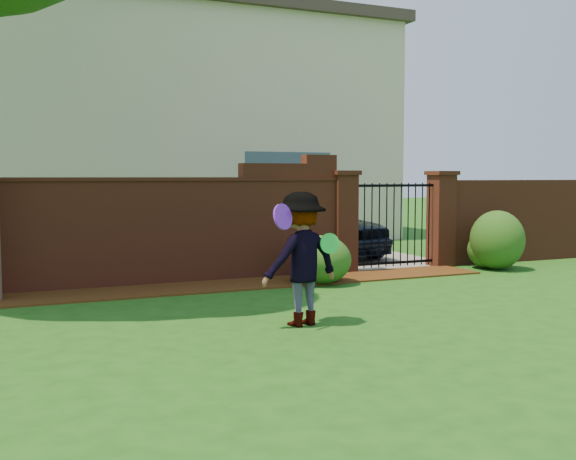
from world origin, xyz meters
name	(u,v)px	position (x,y,z in m)	size (l,w,h in m)	color
ground	(324,329)	(0.00, 0.00, -0.01)	(80.00, 80.00, 0.01)	#1A4912
mulch_bed	(174,289)	(-0.95, 3.34, 0.01)	(11.10, 1.08, 0.03)	#371C0A
brick_wall	(97,230)	(-2.01, 4.00, 0.93)	(8.70, 0.31, 2.16)	maroon
brick_wall_return	(520,221)	(6.60, 4.00, 0.85)	(4.00, 0.25, 1.70)	maroon
pillar_left	(343,221)	(2.40, 4.00, 0.96)	(0.50, 0.50, 1.88)	maroon
pillar_right	(441,218)	(4.60, 4.00, 0.96)	(0.50, 0.50, 1.88)	maroon
iron_gate	(394,225)	(3.50, 4.00, 0.85)	(1.78, 0.03, 1.60)	black
driveway	(305,248)	(3.50, 8.00, 0.01)	(3.20, 8.00, 0.01)	slate
house	(165,127)	(1.00, 12.00, 3.16)	(12.40, 6.40, 6.30)	beige
car	(320,224)	(3.16, 6.48, 0.71)	(1.68, 4.17, 1.42)	black
shrub_left	(321,260)	(1.42, 2.93, 0.40)	(0.99, 0.99, 0.81)	#174615
shrub_middle	(497,240)	(5.26, 3.14, 0.56)	(1.03, 1.03, 1.13)	#174615
shrub_right	(489,250)	(5.22, 3.32, 0.36)	(0.81, 0.81, 0.72)	#174615
man	(302,259)	(-0.16, 0.27, 0.80)	(1.03, 0.59, 1.59)	gray
frisbee_purple	(283,217)	(-0.50, 0.07, 1.32)	(0.30, 0.30, 0.03)	#7421D1
frisbee_green	(330,243)	(0.16, 0.18, 0.98)	(0.25, 0.25, 0.02)	green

